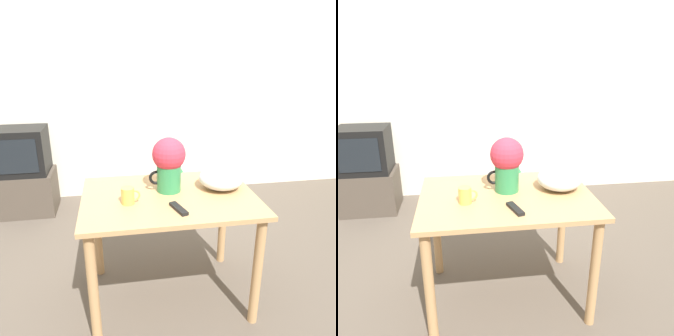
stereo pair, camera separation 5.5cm
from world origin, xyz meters
TOP-DOWN VIEW (x-y plane):
  - ground_plane at (0.00, 0.00)m, footprint 12.00×12.00m
  - wall_back at (0.00, 1.93)m, footprint 8.00×0.05m
  - table at (0.11, 0.05)m, footprint 1.11×0.78m
  - flower_vase at (0.12, 0.13)m, footprint 0.24×0.22m
  - coffee_mug at (-0.15, -0.03)m, footprint 0.12×0.08m
  - white_bowl at (0.47, 0.11)m, footprint 0.30×0.30m
  - remote_control at (0.13, -0.16)m, footprint 0.09×0.17m
  - tv_stand at (-1.17, 1.58)m, footprint 0.58×0.43m
  - tv_set at (-1.17, 1.58)m, footprint 0.51×0.42m

SIDE VIEW (x-z plane):
  - ground_plane at x=0.00m, z-range 0.00..0.00m
  - tv_stand at x=-1.17m, z-range 0.00..0.45m
  - table at x=0.11m, z-range 0.26..1.05m
  - tv_set at x=-1.17m, z-range 0.45..0.92m
  - remote_control at x=0.13m, z-range 0.79..0.81m
  - coffee_mug at x=-0.15m, z-range 0.79..0.89m
  - white_bowl at x=0.47m, z-range 0.79..0.93m
  - flower_vase at x=0.12m, z-range 0.81..1.17m
  - wall_back at x=0.00m, z-range 0.00..2.60m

